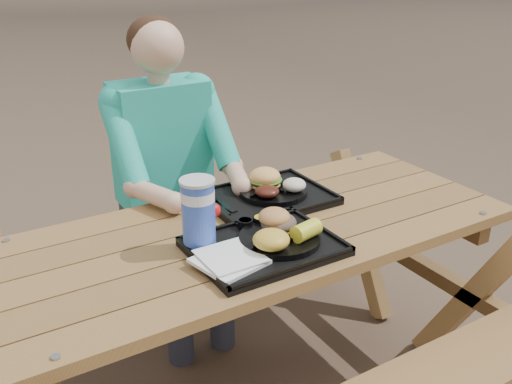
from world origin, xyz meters
TOP-DOWN VIEW (x-y plane):
  - picnic_table at (0.00, 0.00)m, footprint 1.80×1.49m
  - tray_near at (-0.06, -0.15)m, footprint 0.45×0.35m
  - tray_far at (0.15, 0.16)m, footprint 0.45×0.35m
  - plate_near at (-0.01, -0.16)m, footprint 0.26×0.26m
  - plate_far at (0.18, 0.17)m, footprint 0.26×0.26m
  - napkin_stack at (-0.21, -0.19)m, footprint 0.21×0.21m
  - soda_cup at (-0.23, -0.04)m, footprint 0.10×0.10m
  - condiment_bbq at (-0.06, -0.02)m, footprint 0.05×0.05m
  - condiment_mustard at (-0.00, -0.03)m, footprint 0.05×0.05m
  - sandwich at (0.01, -0.12)m, footprint 0.11×0.11m
  - mac_cheese at (-0.07, -0.21)m, footprint 0.11×0.11m
  - corn_cob at (0.05, -0.22)m, footprint 0.11×0.11m
  - cutlery_far at (-0.03, 0.17)m, footprint 0.04×0.14m
  - burger at (0.17, 0.21)m, footprint 0.12×0.12m
  - baked_beans at (0.12, 0.12)m, footprint 0.09×0.09m
  - potato_salad at (0.24, 0.11)m, footprint 0.09×0.09m
  - diner at (-0.06, 0.66)m, footprint 0.48×0.84m

SIDE VIEW (x-z plane):
  - picnic_table at x=0.00m, z-range 0.00..0.75m
  - diner at x=-0.06m, z-range 0.00..1.28m
  - tray_near at x=-0.06m, z-range 0.75..0.77m
  - tray_far at x=0.15m, z-range 0.75..0.77m
  - cutlery_far at x=-0.03m, z-range 0.77..0.78m
  - plate_near at x=-0.01m, z-range 0.77..0.79m
  - plate_far at x=0.18m, z-range 0.77..0.79m
  - napkin_stack at x=-0.21m, z-range 0.77..0.79m
  - condiment_bbq at x=-0.06m, z-range 0.77..0.80m
  - condiment_mustard at x=0.00m, z-range 0.77..0.80m
  - baked_beans at x=0.12m, z-range 0.79..0.83m
  - potato_salad at x=0.24m, z-range 0.79..0.84m
  - corn_cob at x=0.05m, z-range 0.79..0.85m
  - mac_cheese at x=-0.07m, z-range 0.79..0.85m
  - burger at x=0.17m, z-range 0.79..0.90m
  - sandwich at x=0.01m, z-range 0.79..0.90m
  - soda_cup at x=-0.23m, z-range 0.77..0.98m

